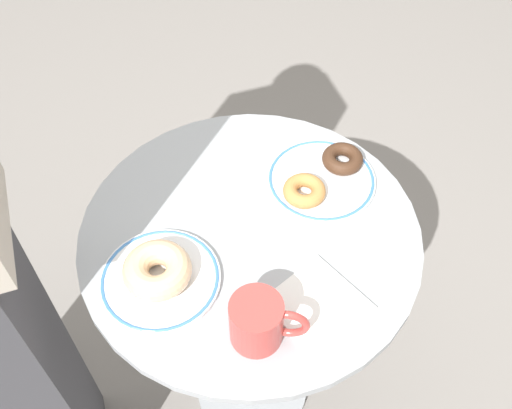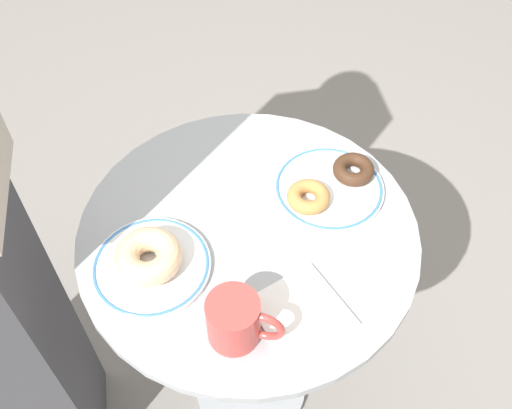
{
  "view_description": "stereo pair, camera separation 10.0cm",
  "coord_description": "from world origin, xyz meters",
  "px_view_note": "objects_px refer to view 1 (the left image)",
  "views": [
    {
      "loc": [
        -0.44,
        -0.44,
        1.57
      ],
      "look_at": [
        0.02,
        0.01,
        0.76
      ],
      "focal_mm": 41.73,
      "sensor_mm": 36.0,
      "label": 1
    },
    {
      "loc": [
        -0.36,
        -0.5,
        1.57
      ],
      "look_at": [
        0.02,
        0.01,
        0.76
      ],
      "focal_mm": 41.73,
      "sensor_mm": 36.0,
      "label": 2
    }
  ],
  "objects_px": {
    "cafe_table": "(251,293)",
    "coffee_mug": "(259,322)",
    "plate_left": "(160,279)",
    "donut_old_fashioned": "(304,191)",
    "paper_napkin": "(318,305)",
    "plate_right": "(321,180)",
    "donut_glazed": "(157,270)",
    "donut_chocolate": "(342,159)"
  },
  "relations": [
    {
      "from": "coffee_mug",
      "to": "cafe_table",
      "type": "bearing_deg",
      "value": 48.2
    },
    {
      "from": "cafe_table",
      "to": "plate_left",
      "type": "height_order",
      "value": "plate_left"
    },
    {
      "from": "plate_left",
      "to": "coffee_mug",
      "type": "xyz_separation_m",
      "value": [
        0.04,
        -0.18,
        0.04
      ]
    },
    {
      "from": "cafe_table",
      "to": "coffee_mug",
      "type": "relative_size",
      "value": 6.52
    },
    {
      "from": "plate_right",
      "to": "donut_old_fashioned",
      "type": "distance_m",
      "value": 0.06
    },
    {
      "from": "plate_left",
      "to": "plate_right",
      "type": "bearing_deg",
      "value": -8.29
    },
    {
      "from": "donut_chocolate",
      "to": "donut_old_fashioned",
      "type": "height_order",
      "value": "same"
    },
    {
      "from": "cafe_table",
      "to": "donut_old_fashioned",
      "type": "xyz_separation_m",
      "value": [
        0.12,
        -0.02,
        0.24
      ]
    },
    {
      "from": "donut_chocolate",
      "to": "donut_glazed",
      "type": "bearing_deg",
      "value": 171.93
    },
    {
      "from": "coffee_mug",
      "to": "donut_old_fashioned",
      "type": "bearing_deg",
      "value": 26.94
    },
    {
      "from": "plate_right",
      "to": "paper_napkin",
      "type": "bearing_deg",
      "value": -141.05
    },
    {
      "from": "donut_glazed",
      "to": "coffee_mug",
      "type": "relative_size",
      "value": 1.03
    },
    {
      "from": "donut_glazed",
      "to": "donut_old_fashioned",
      "type": "xyz_separation_m",
      "value": [
        0.3,
        -0.06,
        -0.01
      ]
    },
    {
      "from": "plate_right",
      "to": "donut_old_fashioned",
      "type": "bearing_deg",
      "value": -176.07
    },
    {
      "from": "plate_left",
      "to": "donut_old_fashioned",
      "type": "relative_size",
      "value": 2.56
    },
    {
      "from": "donut_glazed",
      "to": "donut_old_fashioned",
      "type": "bearing_deg",
      "value": -10.92
    },
    {
      "from": "cafe_table",
      "to": "donut_glazed",
      "type": "bearing_deg",
      "value": 167.95
    },
    {
      "from": "donut_chocolate",
      "to": "cafe_table",
      "type": "bearing_deg",
      "value": 175.02
    },
    {
      "from": "paper_napkin",
      "to": "coffee_mug",
      "type": "relative_size",
      "value": 1.23
    },
    {
      "from": "plate_right",
      "to": "plate_left",
      "type": "bearing_deg",
      "value": 171.71
    },
    {
      "from": "plate_right",
      "to": "paper_napkin",
      "type": "xyz_separation_m",
      "value": [
        -0.21,
        -0.17,
        -0.0
      ]
    },
    {
      "from": "plate_right",
      "to": "donut_glazed",
      "type": "height_order",
      "value": "donut_glazed"
    },
    {
      "from": "donut_old_fashioned",
      "to": "cafe_table",
      "type": "bearing_deg",
      "value": 170.73
    },
    {
      "from": "plate_left",
      "to": "donut_glazed",
      "type": "height_order",
      "value": "donut_glazed"
    },
    {
      "from": "donut_old_fashioned",
      "to": "plate_left",
      "type": "bearing_deg",
      "value": 169.5
    },
    {
      "from": "plate_right",
      "to": "coffee_mug",
      "type": "bearing_deg",
      "value": -156.72
    },
    {
      "from": "donut_old_fashioned",
      "to": "paper_napkin",
      "type": "bearing_deg",
      "value": -132.88
    },
    {
      "from": "plate_left",
      "to": "donut_old_fashioned",
      "type": "height_order",
      "value": "donut_old_fashioned"
    },
    {
      "from": "plate_left",
      "to": "cafe_table",
      "type": "bearing_deg",
      "value": -11.34
    },
    {
      "from": "cafe_table",
      "to": "coffee_mug",
      "type": "distance_m",
      "value": 0.33
    },
    {
      "from": "plate_left",
      "to": "donut_glazed",
      "type": "xyz_separation_m",
      "value": [
        -0.0,
        0.0,
        0.03
      ]
    },
    {
      "from": "donut_old_fashioned",
      "to": "donut_glazed",
      "type": "bearing_deg",
      "value": 169.08
    },
    {
      "from": "donut_chocolate",
      "to": "paper_napkin",
      "type": "height_order",
      "value": "donut_chocolate"
    },
    {
      "from": "paper_napkin",
      "to": "coffee_mug",
      "type": "distance_m",
      "value": 0.12
    },
    {
      "from": "plate_right",
      "to": "donut_old_fashioned",
      "type": "height_order",
      "value": "donut_old_fashioned"
    },
    {
      "from": "donut_glazed",
      "to": "coffee_mug",
      "type": "height_order",
      "value": "coffee_mug"
    },
    {
      "from": "donut_chocolate",
      "to": "plate_left",
      "type": "bearing_deg",
      "value": 172.24
    },
    {
      "from": "plate_left",
      "to": "donut_glazed",
      "type": "distance_m",
      "value": 0.03
    },
    {
      "from": "donut_glazed",
      "to": "paper_napkin",
      "type": "xyz_separation_m",
      "value": [
        0.15,
        -0.22,
        -0.03
      ]
    },
    {
      "from": "plate_left",
      "to": "paper_napkin",
      "type": "bearing_deg",
      "value": -56.26
    },
    {
      "from": "donut_old_fashioned",
      "to": "paper_napkin",
      "type": "xyz_separation_m",
      "value": [
        -0.15,
        -0.16,
        -0.02
      ]
    },
    {
      "from": "donut_glazed",
      "to": "coffee_mug",
      "type": "xyz_separation_m",
      "value": [
        0.04,
        -0.19,
        0.01
      ]
    }
  ]
}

